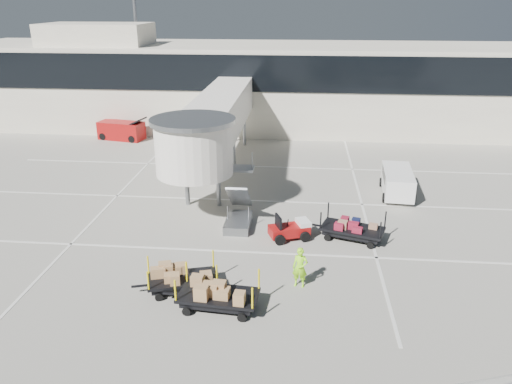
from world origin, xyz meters
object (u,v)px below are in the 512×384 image
baggage_tug (290,230)px  box_cart_far (185,277)px  minivan (397,180)px  ground_worker (300,268)px  suitcase_cart (354,230)px  box_cart_near (219,295)px  belt_loader (122,131)px

baggage_tug → box_cart_far: size_ratio=0.62×
box_cart_far → minivan: size_ratio=0.84×
box_cart_far → minivan: (11.39, 12.76, 0.41)m
box_cart_far → ground_worker: bearing=-8.5°
suitcase_cart → ground_worker: ground_worker is taller
baggage_tug → box_cart_near: (-2.80, -6.81, 0.11)m
suitcase_cart → box_cart_near: box_cart_near is taller
ground_worker → minivan: ground_worker is taller
box_cart_far → suitcase_cart: bearing=19.3°
baggage_tug → box_cart_near: size_ratio=0.58×
suitcase_cart → box_cart_near: 9.39m
ground_worker → box_cart_far: bearing=-162.4°
belt_loader → minivan: bearing=-14.9°
box_cart_far → belt_loader: (-11.58, 24.63, 0.21)m
ground_worker → belt_loader: 29.17m
box_cart_far → ground_worker: (5.11, 0.71, 0.35)m
minivan → baggage_tug: bearing=-129.1°
baggage_tug → suitcase_cart: (3.42, 0.22, 0.06)m
baggage_tug → ground_worker: size_ratio=1.26×
box_cart_near → minivan: size_ratio=0.91×
box_cart_near → belt_loader: belt_loader is taller
baggage_tug → box_cart_far: box_cart_far is taller
box_cart_near → box_cart_far: (-1.74, 1.31, -0.03)m
minivan → box_cart_far: bearing=-127.5°
baggage_tug → box_cart_near: bearing=-133.2°
suitcase_cart → belt_loader: size_ratio=0.88×
box_cart_near → minivan: (9.64, 14.07, 0.38)m
box_cart_far → belt_loader: size_ratio=0.82×
box_cart_far → belt_loader: 27.22m
minivan → box_cart_near: bearing=-120.2°
box_cart_far → ground_worker: ground_worker is taller
box_cart_far → belt_loader: bearing=98.8°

